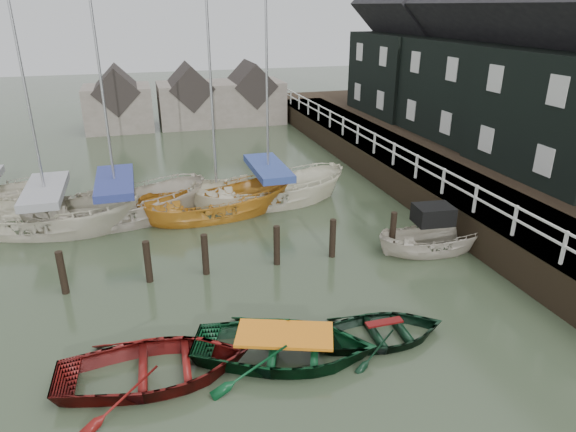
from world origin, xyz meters
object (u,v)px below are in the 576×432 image
object	(u,v)px
sailboat_a	(52,228)
rowboat_red	(156,378)
rowboat_dkgreen	(383,339)
sailboat_b	(120,219)
sailboat_c	(218,214)
sailboat_d	(269,201)
rowboat_green	(285,358)
motorboat	(432,248)

from	to	relation	value
sailboat_a	rowboat_red	bearing A→B (deg)	-146.00
rowboat_red	rowboat_dkgreen	xyz separation A→B (m)	(5.83, -0.10, 0.00)
sailboat_b	sailboat_a	bearing A→B (deg)	87.97
sailboat_b	sailboat_c	world-z (taller)	sailboat_b
rowboat_red	sailboat_d	size ratio (longest dim) A/B	0.34
rowboat_red	sailboat_b	world-z (taller)	sailboat_b
rowboat_red	sailboat_c	xyz separation A→B (m)	(3.08, 9.84, 0.01)
sailboat_a	sailboat_c	size ratio (longest dim) A/B	0.96
sailboat_a	sailboat_b	size ratio (longest dim) A/B	0.87
rowboat_green	rowboat_dkgreen	world-z (taller)	rowboat_green
motorboat	sailboat_c	world-z (taller)	sailboat_c
sailboat_a	sailboat_d	size ratio (longest dim) A/B	0.80
rowboat_dkgreen	sailboat_a	world-z (taller)	sailboat_a
rowboat_green	sailboat_c	bearing A→B (deg)	20.41
rowboat_green	sailboat_d	size ratio (longest dim) A/B	0.34
rowboat_dkgreen	sailboat_d	bearing A→B (deg)	5.18
sailboat_a	sailboat_b	bearing A→B (deg)	-70.67
rowboat_dkgreen	sailboat_d	xyz separation A→B (m)	(-0.36, 10.66, 0.06)
rowboat_red	sailboat_c	distance (m)	10.31
rowboat_dkgreen	sailboat_d	world-z (taller)	sailboat_d
rowboat_green	motorboat	size ratio (longest dim) A/B	1.07
rowboat_dkgreen	sailboat_d	distance (m)	10.67
rowboat_green	sailboat_b	xyz separation A→B (m)	(-4.02, 10.39, 0.06)
sailboat_a	sailboat_d	world-z (taller)	sailboat_d
rowboat_green	sailboat_d	distance (m)	10.94
rowboat_dkgreen	sailboat_c	distance (m)	10.32
rowboat_dkgreen	sailboat_d	size ratio (longest dim) A/B	0.26
sailboat_b	sailboat_c	distance (m)	4.00
rowboat_red	motorboat	xyz separation A→B (m)	(9.86, 4.16, 0.10)
rowboat_green	sailboat_a	world-z (taller)	sailboat_a
rowboat_red	motorboat	world-z (taller)	motorboat
sailboat_c	sailboat_a	bearing A→B (deg)	81.83
motorboat	sailboat_a	xyz separation A→B (m)	(-13.31, 5.92, -0.05)
sailboat_b	sailboat_d	bearing A→B (deg)	-93.52
motorboat	sailboat_a	distance (m)	14.56
sailboat_d	sailboat_a	bearing A→B (deg)	92.61
motorboat	sailboat_d	distance (m)	7.76
rowboat_red	sailboat_d	distance (m)	11.90
rowboat_red	sailboat_b	bearing A→B (deg)	7.54
sailboat_b	sailboat_c	xyz separation A→B (m)	(3.97, -0.42, -0.05)
motorboat	sailboat_b	xyz separation A→B (m)	(-10.76, 6.10, -0.04)
rowboat_red	sailboat_b	xyz separation A→B (m)	(-0.90, 10.26, 0.06)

